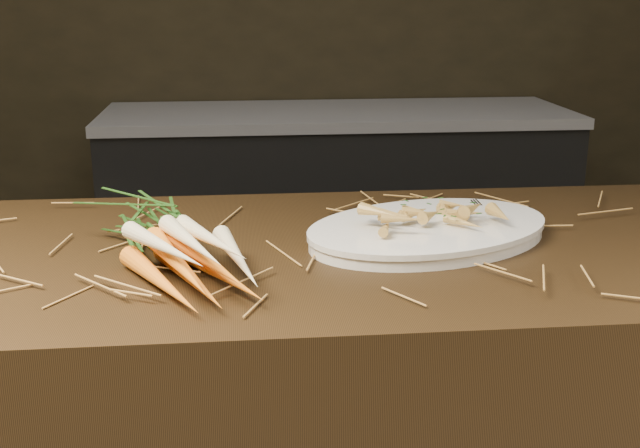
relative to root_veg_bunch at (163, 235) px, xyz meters
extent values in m
cube|color=black|center=(0.50, 1.93, -0.54)|extent=(1.80, 0.60, 0.80)
cube|color=#99999E|center=(0.50, 1.93, -0.12)|extent=(1.82, 0.62, 0.04)
cone|color=orange|center=(0.01, -0.13, -0.03)|extent=(0.14, 0.25, 0.03)
cone|color=orange|center=(0.05, -0.12, -0.03)|extent=(0.12, 0.25, 0.03)
cone|color=orange|center=(0.08, -0.10, -0.03)|extent=(0.15, 0.24, 0.03)
cone|color=orange|center=(0.03, -0.13, 0.00)|extent=(0.12, 0.25, 0.03)
cone|color=orange|center=(0.07, -0.12, 0.00)|extent=(0.14, 0.25, 0.03)
cone|color=beige|center=(0.01, -0.12, 0.02)|extent=(0.14, 0.22, 0.04)
cone|color=beige|center=(0.05, -0.12, 0.02)|extent=(0.11, 0.23, 0.04)
cone|color=beige|center=(0.08, -0.09, 0.02)|extent=(0.12, 0.23, 0.04)
cone|color=beige|center=(0.11, -0.11, 0.00)|extent=(0.08, 0.24, 0.03)
ellipsoid|color=#30611E|center=(-0.04, 0.09, 0.00)|extent=(0.23, 0.26, 0.08)
cube|color=silver|center=(0.57, 0.11, -0.02)|extent=(0.02, 0.16, 0.00)
camera|label=1|loc=(0.12, -1.17, 0.36)|focal=45.00mm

